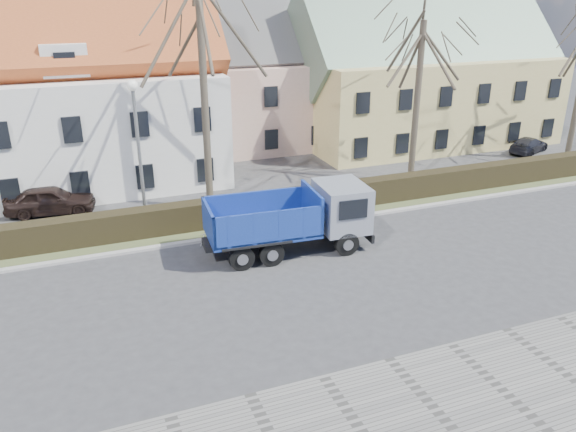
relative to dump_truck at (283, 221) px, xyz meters
name	(u,v)px	position (x,y,z in m)	size (l,w,h in m)	color
ground	(311,274)	(0.32, -2.31, -1.45)	(120.00, 120.00, 0.00)	#363638
sidewalk_near	(437,413)	(0.32, -10.81, -1.41)	(80.00, 5.00, 0.08)	gray
curb_far	(272,229)	(0.32, 2.29, -1.39)	(80.00, 0.30, 0.12)	#A09E9A
grass_strip	(261,218)	(0.32, 3.89, -1.40)	(80.00, 3.00, 0.10)	#48542F
hedge	(263,208)	(0.32, 3.69, -0.80)	(60.00, 0.90, 1.30)	black
building_pink	(252,88)	(4.32, 17.69, 2.55)	(10.80, 8.80, 8.00)	#D4A896
building_yellow	(422,81)	(16.32, 14.69, 2.80)	(18.80, 10.80, 8.50)	#CDBB71
tree_1	(204,84)	(-1.68, 6.19, 4.88)	(9.20, 9.20, 12.65)	#453D30
tree_2	(418,87)	(10.32, 6.19, 4.05)	(8.00, 8.00, 11.00)	#453D30
dump_truck	(283,221)	(0.00, 0.00, 0.00)	(7.24, 2.69, 2.90)	navy
streetlight	(140,157)	(-5.13, 4.69, 2.06)	(0.55, 0.55, 7.01)	gray
cart_frame	(202,239)	(-3.11, 1.78, -1.12)	(0.72, 0.41, 0.66)	silver
parked_car_a	(50,200)	(-9.31, 8.36, -0.72)	(1.72, 4.28, 1.46)	black
parked_car_b	(529,145)	(21.33, 8.62, -0.91)	(1.50, 3.69, 1.07)	black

